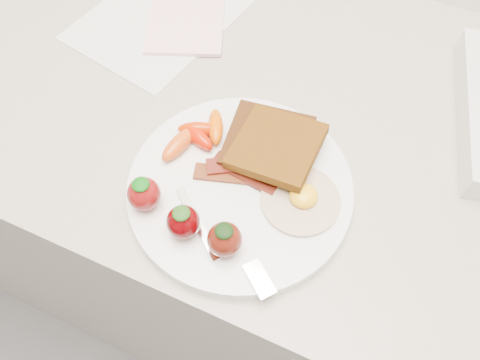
% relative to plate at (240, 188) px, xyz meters
% --- Properties ---
extents(counter, '(2.00, 0.60, 0.90)m').
position_rel_plate_xyz_m(counter, '(0.03, 0.15, -0.46)').
color(counter, gray).
rests_on(counter, ground).
extents(plate, '(0.27, 0.27, 0.02)m').
position_rel_plate_xyz_m(plate, '(0.00, 0.00, 0.00)').
color(plate, white).
rests_on(plate, counter).
extents(toast_lower, '(0.11, 0.11, 0.01)m').
position_rel_plate_xyz_m(toast_lower, '(0.01, 0.07, 0.02)').
color(toast_lower, black).
rests_on(toast_lower, plate).
extents(toast_upper, '(0.10, 0.10, 0.02)m').
position_rel_plate_xyz_m(toast_upper, '(0.02, 0.06, 0.03)').
color(toast_upper, black).
rests_on(toast_upper, toast_lower).
extents(fried_egg, '(0.12, 0.12, 0.02)m').
position_rel_plate_xyz_m(fried_egg, '(0.07, 0.01, 0.01)').
color(fried_egg, silver).
rests_on(fried_egg, plate).
extents(bacon_strips, '(0.10, 0.07, 0.01)m').
position_rel_plate_xyz_m(bacon_strips, '(-0.01, 0.01, 0.01)').
color(bacon_strips, '#4A190C').
rests_on(bacon_strips, plate).
extents(baby_carrots, '(0.07, 0.10, 0.02)m').
position_rel_plate_xyz_m(baby_carrots, '(-0.08, 0.04, 0.02)').
color(baby_carrots, '#C12900').
rests_on(baby_carrots, plate).
extents(strawberries, '(0.14, 0.05, 0.05)m').
position_rel_plate_xyz_m(strawberries, '(-0.03, -0.08, 0.03)').
color(strawberries, maroon).
rests_on(strawberries, plate).
extents(fork, '(0.15, 0.09, 0.00)m').
position_rel_plate_xyz_m(fork, '(0.02, -0.08, 0.01)').
color(fork, silver).
rests_on(fork, plate).
extents(paper_sheet, '(0.25, 0.30, 0.00)m').
position_rel_plate_xyz_m(paper_sheet, '(-0.24, 0.24, -0.01)').
color(paper_sheet, silver).
rests_on(paper_sheet, counter).
extents(notepad, '(0.17, 0.20, 0.01)m').
position_rel_plate_xyz_m(notepad, '(-0.20, 0.25, -0.00)').
color(notepad, '#F6BBC9').
rests_on(notepad, paper_sheet).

